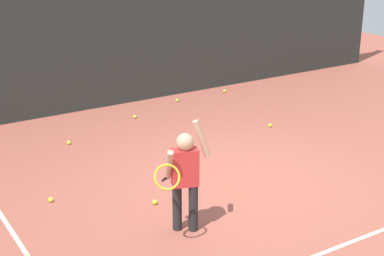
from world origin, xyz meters
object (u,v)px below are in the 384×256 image
tennis_ball_2 (51,200)px  tennis_ball_4 (155,202)px  tennis_ball_0 (69,143)px  tennis_ball_6 (177,100)px  tennis_player (184,174)px  tennis_ball_7 (135,117)px  tennis_ball_5 (225,91)px  tennis_ball_3 (270,125)px

tennis_ball_2 → tennis_ball_4: 1.35m
tennis_ball_4 → tennis_ball_0: bearing=94.0°
tennis_ball_2 → tennis_ball_6: same height
tennis_player → tennis_ball_7: bearing=91.7°
tennis_ball_0 → tennis_ball_2: size_ratio=1.00×
tennis_ball_0 → tennis_ball_7: same height
tennis_ball_6 → tennis_ball_2: bearing=-141.2°
tennis_ball_2 → tennis_ball_5: (4.78, 2.94, 0.00)m
tennis_ball_0 → tennis_ball_3: (3.30, -1.07, 0.00)m
tennis_ball_3 → tennis_ball_6: bearing=106.4°
tennis_player → tennis_ball_7: size_ratio=20.46×
tennis_ball_0 → tennis_ball_3: 3.47m
tennis_ball_3 → tennis_ball_7: same height
tennis_ball_3 → tennis_ball_5: same height
tennis_ball_7 → tennis_ball_3: bearing=-42.9°
tennis_ball_7 → tennis_ball_4: bearing=-112.3°
tennis_ball_3 → tennis_ball_4: size_ratio=1.00×
tennis_ball_3 → tennis_ball_4: bearing=-154.0°
tennis_ball_4 → tennis_ball_6: (2.48, 3.66, 0.00)m
tennis_player → tennis_ball_0: tennis_player is taller
tennis_ball_6 → tennis_ball_0: bearing=-158.1°
tennis_ball_0 → tennis_ball_4: size_ratio=1.00×
tennis_ball_3 → tennis_ball_7: (-1.81, 1.68, 0.00)m
tennis_ball_5 → tennis_ball_2: bearing=-148.4°
tennis_ball_3 → tennis_ball_6: 2.23m
tennis_ball_5 → tennis_ball_4: bearing=-134.7°
tennis_ball_6 → tennis_ball_4: bearing=-124.1°
tennis_ball_0 → tennis_ball_4: (0.18, -2.59, 0.00)m
tennis_ball_5 → tennis_ball_7: bearing=-167.8°
tennis_ball_5 → tennis_ball_7: 2.41m
tennis_player → tennis_ball_0: 3.42m
tennis_player → tennis_ball_2: 2.01m
tennis_player → tennis_ball_4: 1.03m
tennis_ball_5 → tennis_ball_6: bearing=-178.0°
tennis_ball_4 → tennis_player: bearing=-91.1°
tennis_ball_6 → tennis_ball_7: bearing=-158.4°
tennis_ball_4 → tennis_ball_2: bearing=145.2°
tennis_ball_4 → tennis_ball_6: size_ratio=1.00×
tennis_ball_3 → tennis_ball_2: bearing=-169.9°
tennis_ball_4 → tennis_ball_5: (3.67, 3.71, 0.00)m
tennis_ball_2 → tennis_ball_5: bearing=31.6°
tennis_ball_3 → tennis_ball_4: (-3.12, -1.52, 0.00)m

